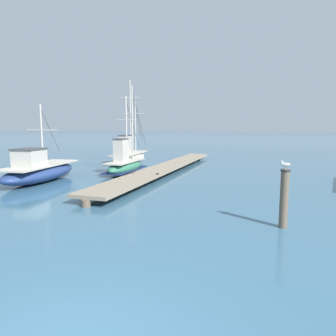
% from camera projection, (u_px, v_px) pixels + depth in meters
% --- Properties ---
extents(floating_dock, '(2.73, 20.72, 0.53)m').
position_uv_depth(floating_dock, '(167.00, 167.00, 21.83)').
color(floating_dock, gray).
rests_on(floating_dock, ground).
extents(fishing_boat_0, '(3.01, 7.46, 7.18)m').
position_uv_depth(fishing_boat_0, '(129.00, 156.00, 26.58)').
color(fishing_boat_0, silver).
rests_on(fishing_boat_0, ground).
extents(fishing_boat_1, '(3.25, 6.55, 4.51)m').
position_uv_depth(fishing_boat_1, '(39.00, 171.00, 17.89)').
color(fishing_boat_1, navy).
rests_on(fishing_boat_1, ground).
extents(fishing_boat_2, '(1.81, 6.46, 6.11)m').
position_uv_depth(fishing_boat_2, '(125.00, 164.00, 21.10)').
color(fishing_boat_2, '#337556').
rests_on(fishing_boat_2, ground).
extents(mooring_piling, '(0.30, 0.30, 1.88)m').
position_uv_depth(mooring_piling, '(284.00, 198.00, 9.65)').
color(mooring_piling, brown).
rests_on(mooring_piling, ground).
extents(perched_seagull, '(0.38, 0.15, 0.27)m').
position_uv_depth(perched_seagull, '(286.00, 165.00, 9.50)').
color(perched_seagull, gold).
rests_on(perched_seagull, mooring_piling).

